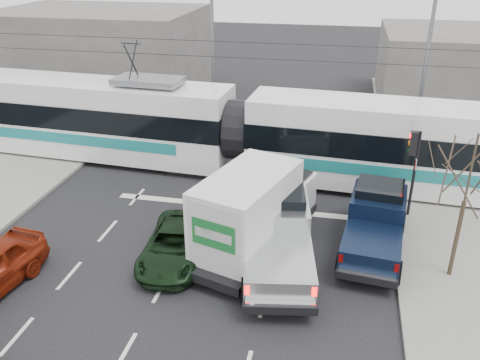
% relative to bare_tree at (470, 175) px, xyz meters
% --- Properties ---
extents(ground, '(120.00, 120.00, 0.00)m').
position_rel_bare_tree_xyz_m(ground, '(-7.60, -2.50, -3.79)').
color(ground, black).
rests_on(ground, ground).
extents(rails, '(60.00, 1.60, 0.03)m').
position_rel_bare_tree_xyz_m(rails, '(-7.60, 7.50, -3.78)').
color(rails, '#33302D').
rests_on(rails, ground).
extents(building_left, '(14.00, 10.00, 6.00)m').
position_rel_bare_tree_xyz_m(building_left, '(-21.60, 19.50, -0.79)').
color(building_left, slate).
rests_on(building_left, ground).
extents(building_right, '(12.00, 10.00, 5.00)m').
position_rel_bare_tree_xyz_m(building_right, '(4.40, 21.50, -1.29)').
color(building_right, slate).
rests_on(building_right, ground).
extents(bare_tree, '(2.40, 2.40, 5.00)m').
position_rel_bare_tree_xyz_m(bare_tree, '(0.00, 0.00, 0.00)').
color(bare_tree, '#47382B').
rests_on(bare_tree, ground).
extents(traffic_signal, '(0.44, 0.44, 3.60)m').
position_rel_bare_tree_xyz_m(traffic_signal, '(-1.13, 4.00, -1.05)').
color(traffic_signal, black).
rests_on(traffic_signal, ground).
extents(street_lamp_near, '(2.38, 0.25, 9.00)m').
position_rel_bare_tree_xyz_m(street_lamp_near, '(-0.29, 11.50, 1.32)').
color(street_lamp_near, slate).
rests_on(street_lamp_near, ground).
extents(street_lamp_far, '(2.38, 0.25, 9.00)m').
position_rel_bare_tree_xyz_m(street_lamp_far, '(-11.79, 13.50, 1.32)').
color(street_lamp_far, slate).
rests_on(street_lamp_far, ground).
extents(catenary, '(60.00, 0.20, 7.00)m').
position_rel_bare_tree_xyz_m(catenary, '(-7.60, 7.50, 0.09)').
color(catenary, black).
rests_on(catenary, ground).
extents(tram, '(29.37, 4.85, 5.97)m').
position_rel_bare_tree_xyz_m(tram, '(-8.73, 7.10, -1.67)').
color(tram, white).
rests_on(tram, ground).
extents(silver_pickup, '(3.21, 6.72, 2.34)m').
position_rel_bare_tree_xyz_m(silver_pickup, '(-5.84, -0.06, -2.63)').
color(silver_pickup, black).
rests_on(silver_pickup, ground).
extents(box_truck, '(4.05, 6.81, 3.22)m').
position_rel_bare_tree_xyz_m(box_truck, '(-6.73, 0.36, -2.20)').
color(box_truck, black).
rests_on(box_truck, ground).
extents(navy_pickup, '(2.57, 5.53, 2.25)m').
position_rel_bare_tree_xyz_m(navy_pickup, '(-2.46, 1.42, -2.68)').
color(navy_pickup, black).
rests_on(navy_pickup, ground).
extents(green_car, '(2.41, 4.57, 1.23)m').
position_rel_bare_tree_xyz_m(green_car, '(-9.36, -0.81, -3.18)').
color(green_car, black).
rests_on(green_car, ground).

